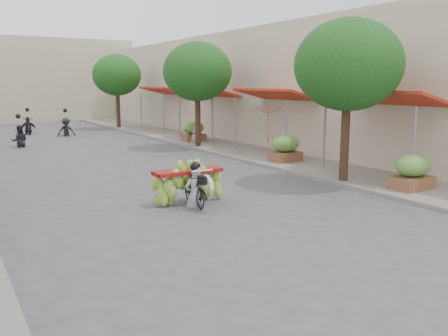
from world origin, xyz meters
TOP-DOWN VIEW (x-y plane):
  - ground at (0.00, 0.00)m, footprint 120.00×120.00m
  - sidewalk_right at (7.00, 15.00)m, footprint 4.00×60.00m
  - shophouse_row_right at (11.99, 14.00)m, footprint 9.77×40.00m
  - far_building at (0.00, 38.00)m, footprint 20.00×6.00m
  - street_tree_near at (5.40, 4.00)m, footprint 3.40×3.40m
  - street_tree_mid at (5.40, 14.00)m, footprint 3.40×3.40m
  - street_tree_far at (5.40, 26.00)m, footprint 3.40×3.40m
  - produce_crate_near at (6.20, 2.00)m, footprint 1.20×0.88m
  - produce_crate_mid at (6.20, 8.00)m, footprint 1.20×0.88m
  - produce_crate_far at (6.20, 16.00)m, footprint 1.20×0.88m
  - banana_motorbike at (-0.06, 4.19)m, footprint 2.20×1.75m
  - market_umbrella at (5.84, 8.69)m, footprint 1.99×1.99m
  - pedestrian at (6.17, 15.70)m, footprint 1.00×0.82m
  - bg_motorbike_a at (-2.18, 19.23)m, footprint 0.85×1.46m
  - bg_motorbike_b at (1.09, 23.27)m, footprint 1.12×1.88m
  - bg_motorbike_c at (-0.76, 25.45)m, footprint 1.04×1.84m

SIDE VIEW (x-z plane):
  - ground at x=0.00m, z-range 0.00..0.00m
  - sidewalk_right at x=7.00m, z-range 0.00..0.12m
  - banana_motorbike at x=-0.06m, z-range -0.32..1.69m
  - produce_crate_near at x=6.20m, z-range 0.13..1.29m
  - produce_crate_mid at x=6.20m, z-range 0.13..1.29m
  - produce_crate_far at x=6.20m, z-range 0.13..1.29m
  - bg_motorbike_c at x=-0.76m, z-range -0.20..1.75m
  - bg_motorbike_a at x=-2.18m, z-range -0.19..1.76m
  - bg_motorbike_b at x=1.09m, z-range -0.14..1.81m
  - pedestrian at x=6.17m, z-range 0.12..1.87m
  - market_umbrella at x=5.84m, z-range 1.60..3.17m
  - shophouse_row_right at x=11.99m, z-range 0.00..6.00m
  - far_building at x=0.00m, z-range 0.00..7.00m
  - street_tree_near at x=5.40m, z-range 1.16..6.41m
  - street_tree_mid at x=5.40m, z-range 1.16..6.41m
  - street_tree_far at x=5.40m, z-range 1.16..6.41m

